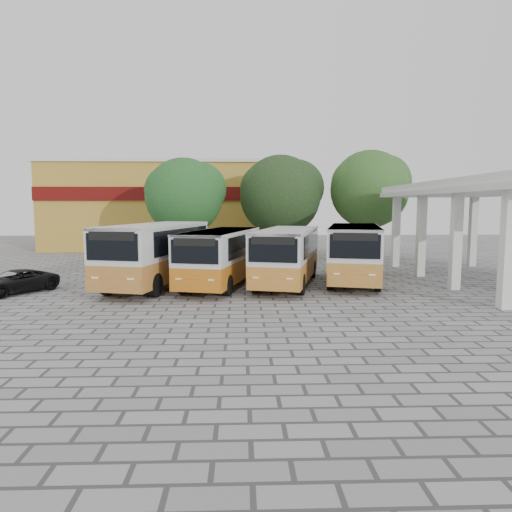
{
  "coord_description": "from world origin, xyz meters",
  "views": [
    {
      "loc": [
        -2.65,
        -20.07,
        4.07
      ],
      "look_at": [
        -1.88,
        3.54,
        1.5
      ],
      "focal_mm": 32.0,
      "sensor_mm": 36.0,
      "label": 1
    }
  ],
  "objects_px": {
    "bus_far_left": "(156,250)",
    "bus_centre_left": "(221,254)",
    "bus_far_right": "(354,250)",
    "parked_car": "(15,282)",
    "bus_centre_right": "(287,253)"
  },
  "relations": [
    {
      "from": "bus_centre_right",
      "to": "parked_car",
      "type": "bearing_deg",
      "value": -157.27
    },
    {
      "from": "bus_far_left",
      "to": "bus_far_right",
      "type": "bearing_deg",
      "value": 18.85
    },
    {
      "from": "bus_centre_left",
      "to": "parked_car",
      "type": "bearing_deg",
      "value": -156.24
    },
    {
      "from": "bus_far_right",
      "to": "parked_car",
      "type": "distance_m",
      "value": 17.06
    },
    {
      "from": "bus_far_left",
      "to": "bus_far_right",
      "type": "height_order",
      "value": "bus_far_left"
    },
    {
      "from": "parked_car",
      "to": "bus_far_right",
      "type": "bearing_deg",
      "value": 42.53
    },
    {
      "from": "bus_far_left",
      "to": "bus_centre_left",
      "type": "height_order",
      "value": "bus_far_left"
    },
    {
      "from": "bus_far_right",
      "to": "bus_far_left",
      "type": "bearing_deg",
      "value": -161.34
    },
    {
      "from": "bus_centre_right",
      "to": "bus_far_right",
      "type": "distance_m",
      "value": 3.83
    },
    {
      "from": "bus_far_left",
      "to": "parked_car",
      "type": "xyz_separation_m",
      "value": [
        -6.34,
        -1.84,
        -1.29
      ]
    },
    {
      "from": "bus_centre_right",
      "to": "parked_car",
      "type": "height_order",
      "value": "bus_centre_right"
    },
    {
      "from": "bus_centre_left",
      "to": "bus_far_right",
      "type": "height_order",
      "value": "bus_far_right"
    },
    {
      "from": "bus_far_left",
      "to": "bus_centre_left",
      "type": "xyz_separation_m",
      "value": [
        3.3,
        -0.15,
        -0.18
      ]
    },
    {
      "from": "bus_centre_left",
      "to": "bus_centre_right",
      "type": "distance_m",
      "value": 3.43
    },
    {
      "from": "bus_centre_right",
      "to": "bus_far_right",
      "type": "relative_size",
      "value": 0.96
    }
  ]
}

